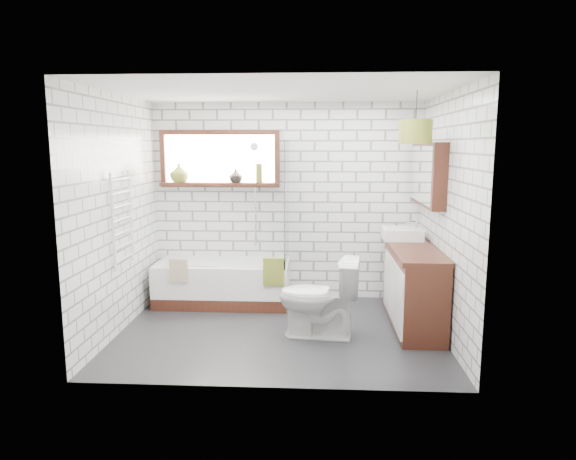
# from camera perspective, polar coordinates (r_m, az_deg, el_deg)

# --- Properties ---
(floor) EXTENTS (3.40, 2.60, 0.01)m
(floor) POSITION_cam_1_polar(r_m,az_deg,el_deg) (5.61, -0.92, -11.21)
(floor) COLOR black
(floor) RESTS_ON ground
(ceiling) EXTENTS (3.40, 2.60, 0.01)m
(ceiling) POSITION_cam_1_polar(r_m,az_deg,el_deg) (5.28, -1.00, 15.23)
(ceiling) COLOR white
(ceiling) RESTS_ON ground
(wall_back) EXTENTS (3.40, 0.01, 2.50)m
(wall_back) POSITION_cam_1_polar(r_m,az_deg,el_deg) (6.59, -0.14, 3.14)
(wall_back) COLOR white
(wall_back) RESTS_ON ground
(wall_front) EXTENTS (3.40, 0.01, 2.50)m
(wall_front) POSITION_cam_1_polar(r_m,az_deg,el_deg) (4.01, -2.30, -0.94)
(wall_front) COLOR white
(wall_front) RESTS_ON ground
(wall_left) EXTENTS (0.01, 2.60, 2.50)m
(wall_left) POSITION_cam_1_polar(r_m,az_deg,el_deg) (5.68, -18.38, 1.64)
(wall_left) COLOR white
(wall_left) RESTS_ON ground
(wall_right) EXTENTS (0.01, 2.60, 2.50)m
(wall_right) POSITION_cam_1_polar(r_m,az_deg,el_deg) (5.45, 17.23, 1.39)
(wall_right) COLOR white
(wall_right) RESTS_ON ground
(window) EXTENTS (1.52, 0.16, 0.68)m
(window) POSITION_cam_1_polar(r_m,az_deg,el_deg) (6.61, -7.61, 7.86)
(window) COLOR black
(window) RESTS_ON wall_back
(towel_radiator) EXTENTS (0.06, 0.52, 1.00)m
(towel_radiator) POSITION_cam_1_polar(r_m,az_deg,el_deg) (5.67, -17.93, 1.14)
(towel_radiator) COLOR white
(towel_radiator) RESTS_ON wall_left
(mirror_cabinet) EXTENTS (0.16, 1.20, 0.70)m
(mirror_cabinet) POSITION_cam_1_polar(r_m,az_deg,el_deg) (5.97, 15.24, 6.01)
(mirror_cabinet) COLOR black
(mirror_cabinet) RESTS_ON wall_right
(shower_riser) EXTENTS (0.02, 0.02, 1.30)m
(shower_riser) POSITION_cam_1_polar(r_m,az_deg,el_deg) (6.57, -3.66, 3.98)
(shower_riser) COLOR silver
(shower_riser) RESTS_ON wall_back
(bathtub) EXTENTS (1.64, 0.72, 0.53)m
(bathtub) POSITION_cam_1_polar(r_m,az_deg,el_deg) (6.51, -7.23, -5.85)
(bathtub) COLOR white
(bathtub) RESTS_ON floor
(shower_screen) EXTENTS (0.02, 0.72, 1.50)m
(shower_screen) POSITION_cam_1_polar(r_m,az_deg,el_deg) (6.22, -0.17, 3.04)
(shower_screen) COLOR white
(shower_screen) RESTS_ON bathtub
(towel_green) EXTENTS (0.24, 0.07, 0.33)m
(towel_green) POSITION_cam_1_polar(r_m,az_deg,el_deg) (6.01, -1.61, -4.65)
(towel_green) COLOR #626C20
(towel_green) RESTS_ON bathtub
(towel_beige) EXTENTS (0.22, 0.05, 0.28)m
(towel_beige) POSITION_cam_1_polar(r_m,az_deg,el_deg) (6.21, -12.02, -4.41)
(towel_beige) COLOR tan
(towel_beige) RESTS_ON bathtub
(vanity) EXTENTS (0.49, 1.52, 0.87)m
(vanity) POSITION_cam_1_polar(r_m,az_deg,el_deg) (5.85, 13.74, -6.09)
(vanity) COLOR black
(vanity) RESTS_ON floor
(basin) EXTENTS (0.45, 0.39, 0.13)m
(basin) POSITION_cam_1_polar(r_m,az_deg,el_deg) (6.22, 12.54, -0.42)
(basin) COLOR white
(basin) RESTS_ON vanity
(tap) EXTENTS (0.04, 0.04, 0.17)m
(tap) POSITION_cam_1_polar(r_m,az_deg,el_deg) (6.23, 14.02, 0.22)
(tap) COLOR silver
(tap) RESTS_ON vanity
(toilet) EXTENTS (0.56, 0.87, 0.83)m
(toilet) POSITION_cam_1_polar(r_m,az_deg,el_deg) (5.35, 3.41, -7.48)
(toilet) COLOR white
(toilet) RESTS_ON floor
(vase_olive) EXTENTS (0.27, 0.27, 0.25)m
(vase_olive) POSITION_cam_1_polar(r_m,az_deg,el_deg) (6.71, -11.99, 6.07)
(vase_olive) COLOR olive
(vase_olive) RESTS_ON window
(vase_dark) EXTENTS (0.20, 0.20, 0.18)m
(vase_dark) POSITION_cam_1_polar(r_m,az_deg,el_deg) (6.56, -5.83, 5.86)
(vase_dark) COLOR black
(vase_dark) RESTS_ON window
(bottle) EXTENTS (0.09, 0.09, 0.24)m
(bottle) POSITION_cam_1_polar(r_m,az_deg,el_deg) (6.52, -3.22, 6.14)
(bottle) COLOR olive
(bottle) RESTS_ON window
(pendant) EXTENTS (0.32, 0.32, 0.24)m
(pendant) POSITION_cam_1_polar(r_m,az_deg,el_deg) (5.29, 13.99, 10.54)
(pendant) COLOR #626C20
(pendant) RESTS_ON ceiling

